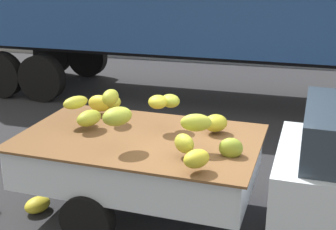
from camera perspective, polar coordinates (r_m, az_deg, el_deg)
ground at (r=6.13m, az=4.92°, el=-12.76°), size 220.00×220.00×0.00m
curb_strip at (r=14.86m, az=11.26°, el=6.52°), size 80.00×0.80×0.16m
pickup_truck at (r=5.53m, az=17.22°, el=-6.88°), size 5.35×2.12×1.70m
fallen_banana_bunch_near_tailgate at (r=6.48m, az=-15.73°, el=-10.55°), size 0.39×0.44×0.20m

